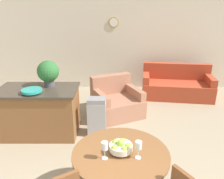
% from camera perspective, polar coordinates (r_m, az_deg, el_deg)
% --- Properties ---
extents(wall_back, '(8.00, 0.09, 2.70)m').
position_cam_1_polar(wall_back, '(6.45, -0.97, 12.22)').
color(wall_back, beige).
rests_on(wall_back, ground_plane).
extents(dining_table, '(1.07, 1.07, 0.76)m').
position_cam_1_polar(dining_table, '(2.59, 2.39, -19.12)').
color(dining_table, brown).
rests_on(dining_table, ground_plane).
extents(fruit_bowl, '(0.25, 0.25, 0.16)m').
position_cam_1_polar(fruit_bowl, '(2.44, 2.50, -14.70)').
color(fruit_bowl, silver).
rests_on(fruit_bowl, dining_table).
extents(wine_glass_left, '(0.07, 0.07, 0.20)m').
position_cam_1_polar(wine_glass_left, '(2.31, -1.77, -14.66)').
color(wine_glass_left, silver).
rests_on(wine_glass_left, dining_table).
extents(wine_glass_right, '(0.07, 0.07, 0.20)m').
position_cam_1_polar(wine_glass_right, '(2.33, 7.10, -14.42)').
color(wine_glass_right, silver).
rests_on(wine_glass_right, dining_table).
extents(kitchen_island, '(1.44, 0.83, 0.89)m').
position_cam_1_polar(kitchen_island, '(4.30, -18.24, -5.39)').
color(kitchen_island, brown).
rests_on(kitchen_island, ground_plane).
extents(teal_bowl, '(0.34, 0.34, 0.07)m').
position_cam_1_polar(teal_bowl, '(3.94, -20.05, -0.27)').
color(teal_bowl, teal).
rests_on(teal_bowl, kitchen_island).
extents(potted_plant, '(0.39, 0.39, 0.48)m').
position_cam_1_polar(potted_plant, '(4.14, -16.14, 4.40)').
color(potted_plant, '#4C4C51').
rests_on(potted_plant, kitchen_island).
extents(trash_bin, '(0.34, 0.24, 0.73)m').
position_cam_1_polar(trash_bin, '(4.08, -3.83, -7.08)').
color(trash_bin, '#9E9EA3').
rests_on(trash_bin, ground_plane).
extents(couch, '(1.91, 1.09, 0.86)m').
position_cam_1_polar(couch, '(6.14, 16.63, 0.84)').
color(couch, '#B24228').
rests_on(couch, ground_plane).
extents(armchair, '(1.25, 1.24, 0.83)m').
position_cam_1_polar(armchair, '(4.91, 1.31, -3.25)').
color(armchair, '#A87056').
rests_on(armchair, ground_plane).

